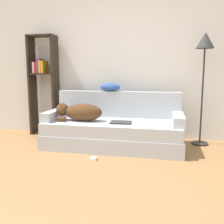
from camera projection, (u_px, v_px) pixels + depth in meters
name	position (u px, v px, depth m)	size (l,w,h in m)	color
ground_plane	(45.00, 201.00, 2.13)	(20.00, 20.00, 0.00)	#9E7042
wall_back	(108.00, 57.00, 4.23)	(7.61, 0.06, 2.70)	silver
couch	(113.00, 134.00, 3.69)	(1.99, 0.89, 0.38)	#B2B7BC
couch_backrest	(118.00, 104.00, 3.98)	(1.95, 0.15, 0.41)	#B2B7BC
couch_arm_left	(55.00, 115.00, 3.83)	(0.15, 0.70, 0.13)	#B2B7BC
couch_arm_right	(178.00, 119.00, 3.45)	(0.15, 0.70, 0.13)	#B2B7BC
dog	(80.00, 112.00, 3.66)	(0.70, 0.28, 0.27)	#513319
laptop	(121.00, 122.00, 3.52)	(0.31, 0.24, 0.02)	#2D2D30
throw_pillow	(110.00, 87.00, 3.96)	(0.33, 0.17, 0.13)	#335199
bookshelf	(43.00, 78.00, 4.35)	(0.48, 0.26, 1.72)	#2D2319
floor_lamp	(205.00, 52.00, 3.62)	(0.26, 0.26, 1.66)	#232326
power_adapter	(94.00, 159.00, 3.13)	(0.08, 0.08, 0.03)	white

